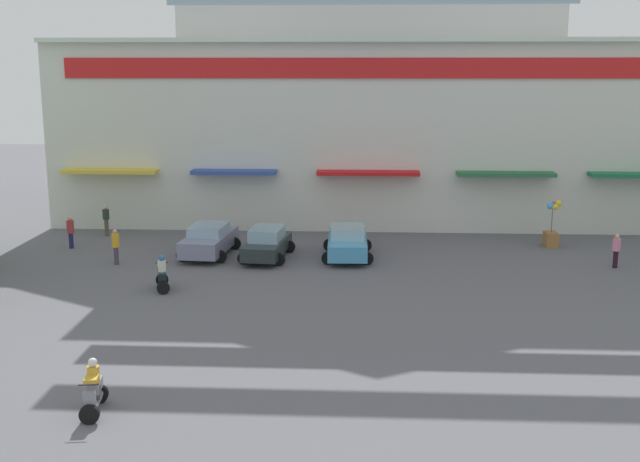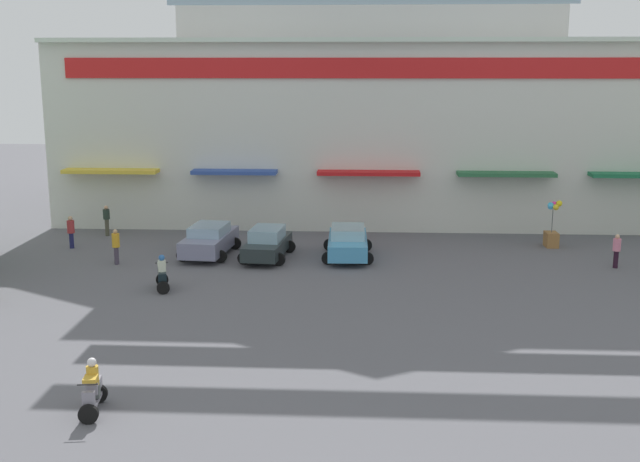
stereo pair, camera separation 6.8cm
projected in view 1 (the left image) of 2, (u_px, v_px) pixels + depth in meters
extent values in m
plane|color=#5D5C62|center=(369.00, 335.00, 26.95)|extent=(128.00, 128.00, 0.00)
cube|color=silver|center=(367.00, 129.00, 49.30)|extent=(35.61, 13.91, 10.21)
cube|color=red|center=(369.00, 68.00, 41.66)|extent=(32.76, 0.12, 1.07)
cube|color=silver|center=(369.00, 40.00, 41.32)|extent=(35.61, 0.70, 0.24)
cube|color=gold|center=(110.00, 171.00, 43.07)|extent=(5.18, 1.10, 0.20)
cube|color=#304C9B|center=(234.00, 172.00, 42.71)|extent=(4.60, 1.10, 0.20)
cube|color=red|center=(368.00, 173.00, 42.32)|extent=(5.49, 1.10, 0.20)
cube|color=#2A653E|center=(506.00, 174.00, 41.94)|extent=(5.15, 1.10, 0.20)
cube|color=gray|center=(209.00, 242.00, 38.13)|extent=(2.20, 4.62, 0.77)
cube|color=#91AFC5|center=(209.00, 230.00, 38.00)|extent=(1.75, 2.37, 0.47)
cylinder|color=black|center=(200.00, 242.00, 39.67)|extent=(0.61, 0.22, 0.60)
cylinder|color=black|center=(235.00, 244.00, 39.42)|extent=(0.61, 0.22, 0.60)
cylinder|color=black|center=(182.00, 255.00, 36.98)|extent=(0.61, 0.22, 0.60)
cylinder|color=black|center=(220.00, 257.00, 36.73)|extent=(0.61, 0.22, 0.60)
cube|color=#242D2F|center=(267.00, 246.00, 37.52)|extent=(2.02, 4.36, 0.65)
cube|color=#8EB3C6|center=(267.00, 234.00, 37.39)|extent=(1.60, 2.24, 0.57)
cylinder|color=black|center=(257.00, 246.00, 38.96)|extent=(0.61, 0.22, 0.60)
cylinder|color=black|center=(289.00, 247.00, 38.73)|extent=(0.61, 0.22, 0.60)
cylinder|color=black|center=(244.00, 258.00, 36.43)|extent=(0.61, 0.22, 0.60)
cylinder|color=black|center=(279.00, 260.00, 36.19)|extent=(0.61, 0.22, 0.60)
cube|color=#4798CA|center=(348.00, 244.00, 37.69)|extent=(1.90, 4.51, 0.74)
cube|color=#96C0CC|center=(348.00, 232.00, 37.56)|extent=(1.60, 2.27, 0.50)
cylinder|color=black|center=(329.00, 245.00, 39.15)|extent=(0.60, 0.18, 0.60)
cylinder|color=black|center=(366.00, 245.00, 39.08)|extent=(0.60, 0.18, 0.60)
cylinder|color=black|center=(328.00, 258.00, 36.43)|extent=(0.60, 0.18, 0.60)
cylinder|color=black|center=(367.00, 259.00, 36.37)|extent=(0.60, 0.18, 0.60)
cylinder|color=black|center=(89.00, 414.00, 20.27)|extent=(0.53, 0.21, 0.52)
cylinder|color=black|center=(99.00, 394.00, 21.53)|extent=(0.53, 0.21, 0.52)
cube|color=gray|center=(94.00, 402.00, 20.89)|extent=(0.44, 1.17, 0.10)
cube|color=gray|center=(95.00, 385.00, 21.04)|extent=(0.40, 0.76, 0.28)
cube|color=gray|center=(90.00, 404.00, 20.35)|extent=(0.34, 0.18, 0.67)
cylinder|color=black|center=(88.00, 385.00, 20.21)|extent=(0.52, 0.11, 0.04)
cube|color=#484E4D|center=(94.00, 391.00, 20.97)|extent=(0.36, 0.32, 0.36)
cylinder|color=gold|center=(93.00, 376.00, 20.88)|extent=(0.36, 0.36, 0.51)
sphere|color=silver|center=(93.00, 362.00, 20.80)|extent=(0.25, 0.25, 0.25)
cube|color=gold|center=(91.00, 379.00, 20.59)|extent=(0.40, 0.48, 0.10)
cylinder|color=black|center=(162.00, 280.00, 32.95)|extent=(0.54, 0.28, 0.52)
cylinder|color=black|center=(163.00, 288.00, 31.73)|extent=(0.54, 0.28, 0.52)
cube|color=black|center=(163.00, 282.00, 32.33)|extent=(0.58, 1.16, 0.10)
cube|color=black|center=(162.00, 275.00, 32.03)|extent=(0.49, 0.77, 0.28)
cube|color=black|center=(162.00, 275.00, 32.78)|extent=(0.35, 0.22, 0.66)
cylinder|color=black|center=(161.00, 263.00, 32.70)|extent=(0.51, 0.18, 0.04)
cube|color=black|center=(162.00, 278.00, 32.16)|extent=(0.39, 0.36, 0.36)
cylinder|color=beige|center=(162.00, 267.00, 32.06)|extent=(0.40, 0.40, 0.55)
sphere|color=#2D62A8|center=(162.00, 258.00, 31.98)|extent=(0.25, 0.25, 0.25)
cube|color=beige|center=(162.00, 265.00, 32.33)|extent=(0.45, 0.52, 0.10)
cylinder|color=#453C4C|center=(116.00, 256.00, 36.45)|extent=(0.30, 0.30, 0.82)
cylinder|color=gold|center=(115.00, 240.00, 36.30)|extent=(0.48, 0.48, 0.64)
sphere|color=tan|center=(115.00, 231.00, 36.21)|extent=(0.20, 0.20, 0.20)
cylinder|color=#4C4A39|center=(107.00, 228.00, 42.51)|extent=(0.24, 0.24, 0.91)
cylinder|color=#25342A|center=(106.00, 214.00, 42.36)|extent=(0.38, 0.38, 0.53)
sphere|color=tan|center=(105.00, 208.00, 42.29)|extent=(0.20, 0.20, 0.20)
cylinder|color=black|center=(615.00, 259.00, 35.85)|extent=(0.29, 0.29, 0.79)
cylinder|color=pink|center=(617.00, 245.00, 35.70)|extent=(0.47, 0.47, 0.57)
sphere|color=tan|center=(617.00, 236.00, 35.63)|extent=(0.20, 0.20, 0.20)
cylinder|color=#1D1F4C|center=(71.00, 241.00, 39.65)|extent=(0.32, 0.32, 0.78)
cylinder|color=#A43032|center=(70.00, 227.00, 39.50)|extent=(0.51, 0.51, 0.63)
sphere|color=tan|center=(70.00, 218.00, 39.41)|extent=(0.23, 0.23, 0.23)
cube|color=olive|center=(551.00, 239.00, 40.01)|extent=(0.63, 0.92, 0.75)
cylinder|color=#4C4C4C|center=(552.00, 221.00, 39.81)|extent=(0.04, 0.04, 1.20)
sphere|color=yellow|center=(559.00, 203.00, 39.64)|extent=(0.31, 0.31, 0.31)
sphere|color=#E8349B|center=(554.00, 205.00, 39.87)|extent=(0.35, 0.35, 0.35)
sphere|color=#31A9D5|center=(550.00, 205.00, 39.72)|extent=(0.31, 0.31, 0.31)
sphere|color=#3AA6E1|center=(550.00, 207.00, 39.59)|extent=(0.28, 0.28, 0.28)
sphere|color=yellow|center=(556.00, 207.00, 39.47)|extent=(0.30, 0.30, 0.30)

